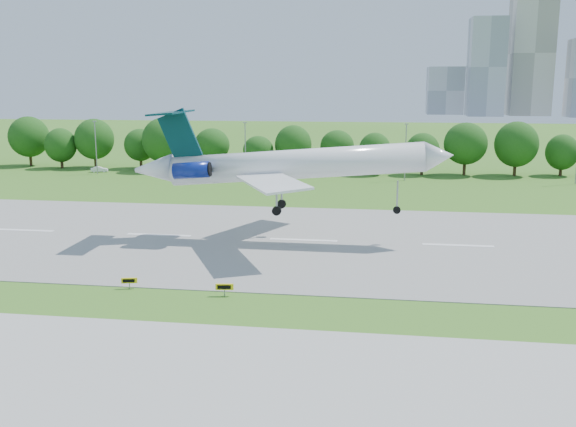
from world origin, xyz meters
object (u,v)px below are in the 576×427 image
object	(u,v)px
airliner	(280,164)
taxi_sign_left	(225,287)
service_vehicle_a	(99,169)
service_vehicle_b	(249,174)

from	to	relation	value
airliner	taxi_sign_left	xyz separation A→B (m)	(-1.76, -23.63, -9.28)
service_vehicle_a	service_vehicle_b	distance (m)	36.87
airliner	service_vehicle_b	xyz separation A→B (m)	(-16.15, 56.93, -9.57)
taxi_sign_left	service_vehicle_a	world-z (taller)	service_vehicle_a
taxi_sign_left	service_vehicle_b	distance (m)	81.84
airliner	taxi_sign_left	distance (m)	25.45
airliner	service_vehicle_a	distance (m)	80.76
airliner	service_vehicle_b	world-z (taller)	airliner
taxi_sign_left	service_vehicle_b	xyz separation A→B (m)	(-14.38, 80.57, -0.30)
service_vehicle_a	service_vehicle_b	size ratio (longest dim) A/B	1.08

